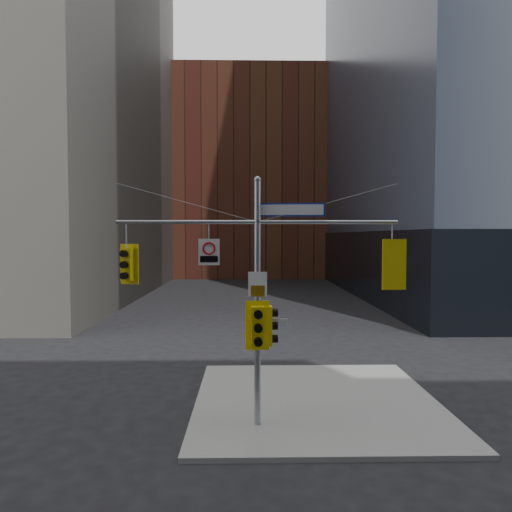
{
  "coord_description": "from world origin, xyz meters",
  "views": [
    {
      "loc": [
        -0.28,
        -10.98,
        5.6
      ],
      "look_at": [
        -0.04,
        2.0,
        5.03
      ],
      "focal_mm": 32.0,
      "sensor_mm": 36.0,
      "label": 1
    }
  ],
  "objects_px": {
    "signal_assembly": "(257,278)",
    "street_sign_blade": "(290,210)",
    "traffic_light_west_arm": "(127,264)",
    "traffic_light_east_arm": "(392,264)",
    "traffic_light_pole_front": "(258,327)",
    "regulatory_sign_arm": "(209,251)",
    "traffic_light_pole_side": "(269,326)"
  },
  "relations": [
    {
      "from": "signal_assembly",
      "to": "street_sign_blade",
      "type": "relative_size",
      "value": 4.03
    },
    {
      "from": "traffic_light_west_arm",
      "to": "signal_assembly",
      "type": "bearing_deg",
      "value": 13.26
    },
    {
      "from": "traffic_light_east_arm",
      "to": "traffic_light_pole_front",
      "type": "relative_size",
      "value": 1.01
    },
    {
      "from": "regulatory_sign_arm",
      "to": "street_sign_blade",
      "type": "bearing_deg",
      "value": -3.71
    },
    {
      "from": "traffic_light_pole_front",
      "to": "street_sign_blade",
      "type": "distance_m",
      "value": 3.43
    },
    {
      "from": "signal_assembly",
      "to": "regulatory_sign_arm",
      "type": "bearing_deg",
      "value": -179.16
    },
    {
      "from": "regulatory_sign_arm",
      "to": "traffic_light_pole_side",
      "type": "bearing_deg",
      "value": -3.3
    },
    {
      "from": "traffic_light_pole_side",
      "to": "traffic_light_east_arm",
      "type": "bearing_deg",
      "value": -93.11
    },
    {
      "from": "traffic_light_pole_side",
      "to": "street_sign_blade",
      "type": "xyz_separation_m",
      "value": [
        0.6,
        -0.01,
        3.33
      ]
    },
    {
      "from": "traffic_light_west_arm",
      "to": "street_sign_blade",
      "type": "relative_size",
      "value": 0.58
    },
    {
      "from": "traffic_light_west_arm",
      "to": "traffic_light_pole_front",
      "type": "distance_m",
      "value": 4.11
    },
    {
      "from": "traffic_light_pole_front",
      "to": "traffic_light_west_arm",
      "type": "bearing_deg",
      "value": 173.46
    },
    {
      "from": "traffic_light_pole_side",
      "to": "regulatory_sign_arm",
      "type": "relative_size",
      "value": 1.51
    },
    {
      "from": "traffic_light_east_arm",
      "to": "street_sign_blade",
      "type": "xyz_separation_m",
      "value": [
        -2.93,
        0.0,
        1.55
      ]
    },
    {
      "from": "traffic_light_pole_front",
      "to": "street_sign_blade",
      "type": "bearing_deg",
      "value": 13.9
    },
    {
      "from": "signal_assembly",
      "to": "traffic_light_west_arm",
      "type": "bearing_deg",
      "value": 179.81
    },
    {
      "from": "traffic_light_east_arm",
      "to": "regulatory_sign_arm",
      "type": "distance_m",
      "value": 5.25
    },
    {
      "from": "traffic_light_west_arm",
      "to": "regulatory_sign_arm",
      "type": "distance_m",
      "value": 2.36
    },
    {
      "from": "signal_assembly",
      "to": "traffic_light_west_arm",
      "type": "height_order",
      "value": "signal_assembly"
    },
    {
      "from": "traffic_light_pole_side",
      "to": "regulatory_sign_arm",
      "type": "bearing_deg",
      "value": 88.04
    },
    {
      "from": "signal_assembly",
      "to": "traffic_light_east_arm",
      "type": "relative_size",
      "value": 5.57
    },
    {
      "from": "signal_assembly",
      "to": "traffic_light_east_arm",
      "type": "bearing_deg",
      "value": 0.0
    },
    {
      "from": "signal_assembly",
      "to": "traffic_light_east_arm",
      "type": "xyz_separation_m",
      "value": [
        3.86,
        0.0,
        0.38
      ]
    },
    {
      "from": "traffic_light_pole_front",
      "to": "regulatory_sign_arm",
      "type": "bearing_deg",
      "value": 167.65
    },
    {
      "from": "traffic_light_pole_front",
      "to": "traffic_light_east_arm",
      "type": "bearing_deg",
      "value": 1.7
    },
    {
      "from": "traffic_light_east_arm",
      "to": "regulatory_sign_arm",
      "type": "relative_size",
      "value": 1.91
    },
    {
      "from": "street_sign_blade",
      "to": "regulatory_sign_arm",
      "type": "distance_m",
      "value": 2.59
    },
    {
      "from": "traffic_light_east_arm",
      "to": "street_sign_blade",
      "type": "height_order",
      "value": "street_sign_blade"
    },
    {
      "from": "traffic_light_west_arm",
      "to": "regulatory_sign_arm",
      "type": "bearing_deg",
      "value": 12.65
    },
    {
      "from": "street_sign_blade",
      "to": "traffic_light_pole_front",
      "type": "bearing_deg",
      "value": -158.48
    },
    {
      "from": "traffic_light_pole_side",
      "to": "traffic_light_pole_front",
      "type": "xyz_separation_m",
      "value": [
        -0.33,
        -0.28,
        0.03
      ]
    },
    {
      "from": "signal_assembly",
      "to": "traffic_light_pole_side",
      "type": "height_order",
      "value": "signal_assembly"
    }
  ]
}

